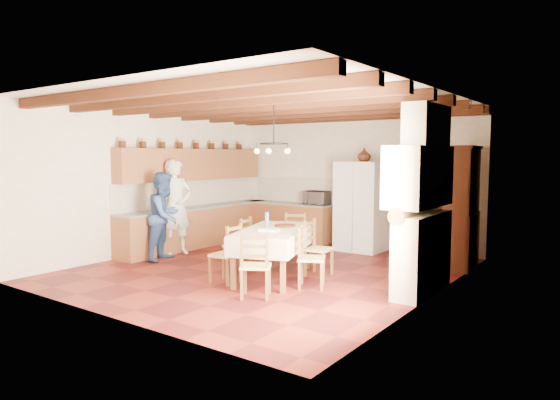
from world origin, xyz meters
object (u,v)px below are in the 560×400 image
object	(u,v)px
chair_right_near	(312,257)
chair_end_near	(256,265)
hutch	(461,207)
person_man	(176,207)
dining_table	(274,234)
microwave	(317,198)
chair_end_far	(295,238)
person_woman_red	(402,232)
chair_left_far	(237,244)
chair_right_far	(319,248)
refrigerator	(361,206)
chair_left_near	(225,254)
person_woman_blue	(165,216)

from	to	relation	value
chair_right_near	chair_end_near	size ratio (longest dim) A/B	1.00
hutch	person_man	distance (m)	5.63
dining_table	microwave	xyz separation A→B (m)	(-1.23, 3.35, 0.30)
chair_end_far	person_woman_red	size ratio (longest dim) A/B	0.61
hutch	chair_end_near	world-z (taller)	hutch
dining_table	microwave	bearing A→B (deg)	110.10
person_woman_red	microwave	xyz separation A→B (m)	(-2.98, 2.15, 0.27)
dining_table	microwave	world-z (taller)	microwave
dining_table	chair_end_near	size ratio (longest dim) A/B	2.23
chair_end_near	person_man	world-z (taller)	person_man
chair_left_far	person_woman_red	world-z (taller)	person_woman_red
chair_left_far	microwave	distance (m)	3.33
dining_table	chair_right_far	world-z (taller)	chair_right_far
hutch	person_man	size ratio (longest dim) A/B	1.13
person_man	refrigerator	bearing A→B (deg)	-31.29
hutch	chair_left_far	bearing A→B (deg)	-145.66
hutch	chair_end_far	world-z (taller)	hutch
dining_table	chair_left_near	distance (m)	0.88
person_man	microwave	bearing A→B (deg)	-12.67
chair_end_near	person_woman_blue	xyz separation A→B (m)	(-3.09, 1.02, 0.39)
chair_left_far	person_woman_blue	xyz separation A→B (m)	(-1.76, -0.13, 0.39)
chair_left_far	chair_right_far	distance (m)	1.48
chair_right_near	person_woman_red	world-z (taller)	person_woman_red
dining_table	person_woman_blue	distance (m)	2.64
person_woman_red	microwave	bearing A→B (deg)	-140.01
chair_right_far	chair_end_far	bearing A→B (deg)	51.15
refrigerator	microwave	bearing A→B (deg)	169.01
chair_end_near	chair_right_far	bearing A→B (deg)	-123.30
person_woman_blue	refrigerator	bearing A→B (deg)	-56.92
microwave	chair_left_near	bearing A→B (deg)	-81.28
hutch	chair_left_far	distance (m)	4.17
chair_end_near	chair_left_far	bearing A→B (deg)	-71.94
chair_left_far	person_woman_blue	distance (m)	1.80
chair_left_near	chair_right_far	distance (m)	1.62
chair_left_far	person_woman_blue	world-z (taller)	person_woman_blue
chair_left_near	person_woman_blue	size ratio (longest dim) A/B	0.55
chair_end_far	chair_end_near	bearing A→B (deg)	-100.47
person_woman_blue	chair_end_near	bearing A→B (deg)	-124.27
chair_end_near	microwave	distance (m)	4.76
refrigerator	chair_right_near	world-z (taller)	refrigerator
chair_right_near	person_woman_blue	world-z (taller)	person_woman_blue
chair_left_far	refrigerator	bearing A→B (deg)	149.31
chair_right_near	person_man	world-z (taller)	person_man
chair_left_near	refrigerator	bearing A→B (deg)	166.26
chair_left_near	hutch	bearing A→B (deg)	135.83
hutch	chair_right_near	size ratio (longest dim) A/B	2.33
refrigerator	chair_left_far	distance (m)	3.18
person_man	microwave	distance (m)	3.32
chair_left_near	chair_end_far	size ratio (longest dim) A/B	1.00
chair_end_near	person_woman_blue	world-z (taller)	person_woman_blue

